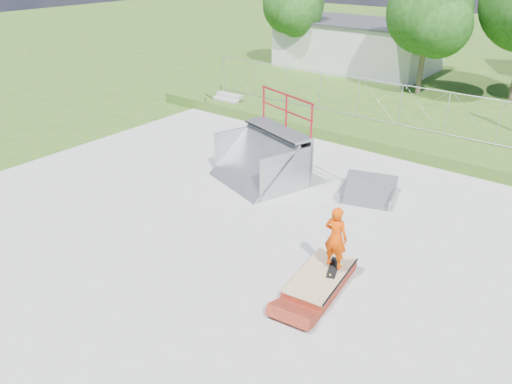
# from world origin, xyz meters

# --- Properties ---
(ground) EXTENTS (120.00, 120.00, 0.00)m
(ground) POSITION_xyz_m (0.00, 0.00, 0.00)
(ground) COLOR #2F5618
(ground) RESTS_ON ground
(concrete_pad) EXTENTS (20.00, 16.00, 0.04)m
(concrete_pad) POSITION_xyz_m (0.00, 0.00, 0.02)
(concrete_pad) COLOR #9B9B98
(concrete_pad) RESTS_ON ground
(grass_berm) EXTENTS (24.00, 3.00, 0.50)m
(grass_berm) POSITION_xyz_m (0.00, 9.50, 0.25)
(grass_berm) COLOR #2F5618
(grass_berm) RESTS_ON ground
(grind_box) EXTENTS (1.32, 2.32, 0.33)m
(grind_box) POSITION_xyz_m (2.96, -0.87, 0.16)
(grind_box) COLOR maroon
(grind_box) RESTS_ON concrete_pad
(quarter_pipe) EXTENTS (3.60, 3.31, 2.96)m
(quarter_pipe) POSITION_xyz_m (-1.98, 3.03, 1.48)
(quarter_pipe) COLOR gray
(quarter_pipe) RESTS_ON concrete_pad
(flat_bank_ramp) EXTENTS (2.13, 2.21, 0.52)m
(flat_bank_ramp) POSITION_xyz_m (1.71, 4.23, 0.26)
(flat_bank_ramp) COLOR gray
(flat_bank_ramp) RESTS_ON concrete_pad
(skateboard) EXTENTS (0.46, 0.82, 0.13)m
(skateboard) POSITION_xyz_m (3.10, -0.52, 0.37)
(skateboard) COLOR black
(skateboard) RESTS_ON grind_box
(skater) EXTENTS (0.60, 0.41, 1.61)m
(skater) POSITION_xyz_m (3.10, -0.52, 1.18)
(skater) COLOR #E54102
(skater) RESTS_ON grind_box
(concrete_stairs) EXTENTS (1.50, 1.60, 0.80)m
(concrete_stairs) POSITION_xyz_m (-8.50, 8.70, 0.40)
(concrete_stairs) COLOR #9B9B98
(concrete_stairs) RESTS_ON ground
(chain_link_fence) EXTENTS (20.00, 0.06, 1.80)m
(chain_link_fence) POSITION_xyz_m (0.00, 10.50, 1.40)
(chain_link_fence) COLOR #9DA0A6
(chain_link_fence) RESTS_ON grass_berm
(utility_building_flat) EXTENTS (10.00, 6.00, 3.00)m
(utility_building_flat) POSITION_xyz_m (-8.00, 22.00, 1.50)
(utility_building_flat) COLOR #B9B9B5
(utility_building_flat) RESTS_ON ground
(tree_left_near) EXTENTS (4.76, 4.48, 6.65)m
(tree_left_near) POSITION_xyz_m (-1.75, 17.83, 4.24)
(tree_left_near) COLOR brown
(tree_left_near) RESTS_ON ground
(tree_left_far) EXTENTS (4.42, 4.16, 6.18)m
(tree_left_far) POSITION_xyz_m (-11.77, 19.85, 3.94)
(tree_left_far) COLOR brown
(tree_left_far) RESTS_ON ground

